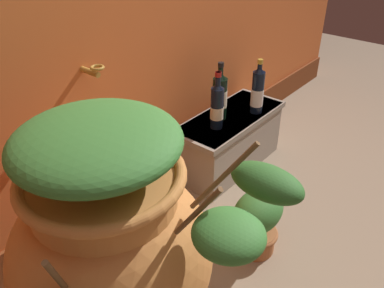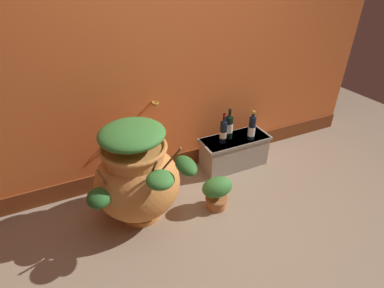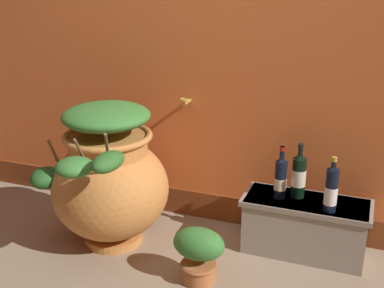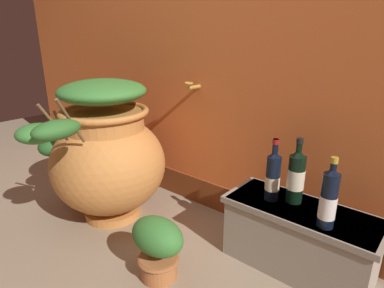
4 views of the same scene
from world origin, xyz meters
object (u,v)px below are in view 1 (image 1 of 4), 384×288
wine_bottle_middle (217,105)px  potted_shrub (257,220)px  terracotta_urn (112,240)px  wine_bottle_right (258,91)px  wine_bottle_left (220,95)px

wine_bottle_middle → potted_shrub: size_ratio=1.01×
terracotta_urn → potted_shrub: terracotta_urn is taller
wine_bottle_right → potted_shrub: bearing=-146.5°
wine_bottle_left → wine_bottle_middle: (-0.09, -0.05, -0.01)m
wine_bottle_middle → wine_bottle_left: bearing=29.1°
wine_bottle_middle → potted_shrub: bearing=-124.3°
terracotta_urn → wine_bottle_right: (1.23, 0.21, 0.05)m
terracotta_urn → potted_shrub: 0.70m
wine_bottle_right → wine_bottle_left: bearing=148.1°
wine_bottle_left → wine_bottle_right: 0.23m
wine_bottle_right → potted_shrub: (-0.61, -0.40, -0.29)m
wine_bottle_right → potted_shrub: size_ratio=1.02×
terracotta_urn → wine_bottle_left: bearing=17.4°
terracotta_urn → wine_bottle_middle: (0.95, 0.27, 0.05)m
terracotta_urn → wine_bottle_left: size_ratio=2.71×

